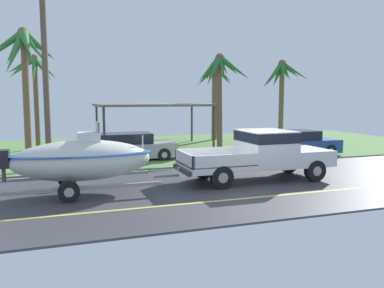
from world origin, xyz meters
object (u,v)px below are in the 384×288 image
carport_awning (153,106)px  palm_tree_far_right (219,76)px  boat_on_trailer (82,160)px  palm_tree_mid (214,82)px  utility_pole (45,72)px  parked_sedan_near (294,144)px  pickup_truck_towing (265,152)px  palm_tree_near_right (33,75)px  palm_tree_far_left (281,79)px  palm_tree_near_left (24,57)px  parked_sedan_far (128,147)px

carport_awning → palm_tree_far_right: (3.40, -2.44, 1.79)m
boat_on_trailer → palm_tree_far_right: palm_tree_far_right is taller
boat_on_trailer → carport_awning: bearing=65.5°
palm_tree_mid → utility_pole: 14.67m
carport_awning → utility_pole: size_ratio=0.88×
palm_tree_mid → palm_tree_far_right: palm_tree_far_right is taller
boat_on_trailer → parked_sedan_near: size_ratio=1.22×
parked_sedan_near → palm_tree_far_right: 5.97m
pickup_truck_towing → utility_pole: (-7.83, 3.98, 3.09)m
palm_tree_near_right → utility_pole: bearing=-84.0°
parked_sedan_near → pickup_truck_towing: bearing=-133.0°
palm_tree_far_left → utility_pole: size_ratio=0.70×
boat_on_trailer → carport_awning: size_ratio=0.83×
palm_tree_far_right → carport_awning: bearing=144.3°
carport_awning → utility_pole: utility_pole is taller
palm_tree_mid → palm_tree_far_left: size_ratio=1.01×
carport_awning → utility_pole: bearing=-131.0°
carport_awning → palm_tree_near_left: bearing=-137.6°
palm_tree_near_right → palm_tree_far_right: size_ratio=0.99×
palm_tree_near_left → palm_tree_mid: bearing=36.1°
boat_on_trailer → palm_tree_far_left: 17.17m
parked_sedan_far → carport_awning: bearing=63.1°
carport_awning → palm_tree_near_left: 9.57m
pickup_truck_towing → carport_awning: carport_awning is taller
parked_sedan_near → palm_tree_near_right: size_ratio=0.84×
carport_awning → parked_sedan_far: bearing=-116.9°
palm_tree_far_right → utility_pole: bearing=-154.4°
utility_pole → parked_sedan_near: bearing=3.9°
utility_pole → palm_tree_near_right: bearing=96.0°
boat_on_trailer → palm_tree_mid: (10.12, 13.45, 3.11)m
palm_tree_far_left → parked_sedan_far: bearing=-160.6°
pickup_truck_towing → carport_awning: (-1.76, 10.96, 1.56)m
carport_awning → palm_tree_near_right: (-6.92, 1.15, 1.86)m
palm_tree_far_left → palm_tree_near_left: bearing=-160.8°
pickup_truck_towing → parked_sedan_far: pickup_truck_towing is taller
parked_sedan_near → palm_tree_far_left: 6.80m
palm_tree_far_right → boat_on_trailer: bearing=-134.6°
palm_tree_near_right → palm_tree_far_left: bearing=-7.6°
pickup_truck_towing → parked_sedan_far: bearing=124.0°
parked_sedan_far → palm_tree_far_right: size_ratio=0.80×
palm_tree_near_left → palm_tree_mid: size_ratio=1.05×
parked_sedan_near → palm_tree_mid: size_ratio=0.84×
parked_sedan_far → parked_sedan_near: bearing=-9.0°
palm_tree_near_right → parked_sedan_far: bearing=-52.7°
parked_sedan_far → palm_tree_near_right: palm_tree_near_right is taller
boat_on_trailer → palm_tree_far_left: palm_tree_far_left is taller
palm_tree_mid → palm_tree_far_left: palm_tree_mid is taller
parked_sedan_far → palm_tree_far_right: bearing=21.7°
boat_on_trailer → parked_sedan_far: boat_on_trailer is taller
palm_tree_near_right → palm_tree_far_right: palm_tree_far_right is taller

